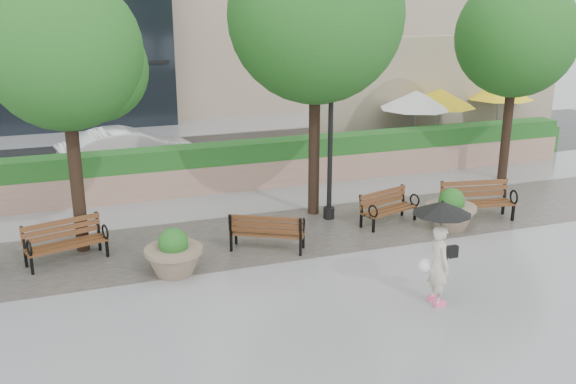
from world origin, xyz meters
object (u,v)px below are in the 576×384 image
object	(u,v)px
bench_1	(67,251)
planter_left	(174,256)
bench_3	(388,215)
car_right	(128,150)
pedestrian	(440,242)
bench_4	(477,209)
bench_2	(267,239)
lamppost	(330,154)
planter_right	(451,213)

from	to	relation	value
bench_1	planter_left	distance (m)	2.45
bench_3	car_right	size ratio (longest dim) A/B	0.38
pedestrian	planter_left	bearing A→B (deg)	62.75
bench_1	bench_3	size ratio (longest dim) A/B	1.08
bench_4	pedestrian	bearing A→B (deg)	-124.16
pedestrian	bench_2	bearing A→B (deg)	38.42
planter_left	car_right	size ratio (longest dim) A/B	0.27
bench_2	bench_3	bearing A→B (deg)	-140.56
bench_1	lamppost	size ratio (longest dim) A/B	0.46
bench_1	planter_right	xyz separation A→B (m)	(8.77, -0.96, 0.13)
planter_left	pedestrian	bearing A→B (deg)	-33.51
bench_3	bench_4	bearing A→B (deg)	-29.55
planter_right	car_right	size ratio (longest dim) A/B	0.28
bench_3	lamppost	xyz separation A→B (m)	(-1.23, 0.85, 1.43)
bench_2	pedestrian	xyz separation A→B (m)	(2.15, -3.43, 0.92)
bench_3	bench_4	size ratio (longest dim) A/B	0.87
planter_right	pedestrian	size ratio (longest dim) A/B	0.62
lamppost	car_right	bearing A→B (deg)	124.30
planter_right	lamppost	xyz separation A→B (m)	(-2.49, 1.63, 1.28)
bench_2	car_right	size ratio (longest dim) A/B	0.40
bench_4	car_right	world-z (taller)	car_right
bench_4	lamppost	distance (m)	3.96
bench_3	pedestrian	bearing A→B (deg)	-123.97
bench_1	planter_left	bearing A→B (deg)	-49.92
car_right	pedestrian	world-z (taller)	pedestrian
bench_1	lamppost	distance (m)	6.48
bench_2	bench_3	xyz separation A→B (m)	(3.33, 0.61, -0.02)
bench_4	pedestrian	size ratio (longest dim) A/B	0.96
planter_left	car_right	bearing A→B (deg)	89.82
bench_3	car_right	distance (m)	8.93
bench_1	bench_4	bearing A→B (deg)	-19.84
car_right	bench_2	bearing A→B (deg)	-173.86
pedestrian	car_right	bearing A→B (deg)	27.40
bench_2	bench_4	xyz separation A→B (m)	(5.57, 0.15, 0.03)
bench_1	lamppost	world-z (taller)	lamppost
bench_3	planter_left	xyz separation A→B (m)	(-5.49, -1.18, 0.14)
bench_4	planter_left	xyz separation A→B (m)	(-7.73, -0.72, 0.10)
lamppost	car_right	distance (m)	7.57
bench_3	planter_right	xyz separation A→B (m)	(1.26, -0.78, 0.15)
car_right	planter_left	bearing A→B (deg)	170.41
bench_2	bench_1	bearing A→B (deg)	18.27
bench_4	planter_left	size ratio (longest dim) A/B	1.60
bench_4	pedestrian	xyz separation A→B (m)	(-3.41, -3.57, 0.90)
bench_1	car_right	xyz separation A→B (m)	(2.06, 6.87, 0.44)
bench_1	pedestrian	distance (m)	7.67
bench_3	pedestrian	distance (m)	4.31
bench_1	car_right	bearing A→B (deg)	57.28
bench_1	planter_right	distance (m)	8.83
bench_3	car_right	bearing A→B (deg)	109.95
bench_2	car_right	world-z (taller)	car_right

